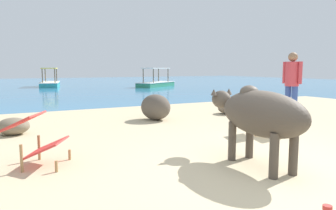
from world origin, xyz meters
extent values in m
cube|color=#CCB78E|center=(0.00, 0.00, 0.02)|extent=(18.00, 14.00, 0.04)
cube|color=teal|center=(0.00, 22.00, 0.00)|extent=(60.00, 36.00, 0.03)
cylinder|color=#4C4238|center=(-0.23, 0.74, 0.30)|extent=(0.11, 0.11, 0.53)
cylinder|color=#4C4238|center=(0.06, 0.72, 0.30)|extent=(0.11, 0.11, 0.53)
cylinder|color=#4C4238|center=(-0.28, -0.05, 0.30)|extent=(0.11, 0.11, 0.53)
cylinder|color=#4C4238|center=(0.02, -0.07, 0.30)|extent=(0.11, 0.11, 0.53)
ellipsoid|color=#4C4238|center=(-0.11, 0.33, 0.73)|extent=(0.62, 1.47, 0.57)
ellipsoid|color=#4C4238|center=(-0.06, 1.22, 0.82)|extent=(0.25, 0.40, 0.27)
cone|color=#4C4238|center=(-0.19, 1.23, 0.94)|extent=(0.10, 0.10, 0.10)
cone|color=#4C4238|center=(0.08, 1.22, 0.94)|extent=(0.10, 0.10, 0.10)
ellipsoid|color=#4C4238|center=(-0.09, 0.59, 0.97)|extent=(0.24, 0.28, 0.19)
cylinder|color=red|center=(-1.96, -1.89, 0.81)|extent=(0.03, 0.03, 0.02)
cylinder|color=#A37A4C|center=(-2.19, 1.78, 0.11)|extent=(0.04, 0.04, 0.14)
cylinder|color=#A37A4C|center=(-2.43, 1.32, 0.11)|extent=(0.04, 0.04, 0.14)
cylinder|color=#A37A4C|center=(-2.56, 1.97, 0.21)|extent=(0.04, 0.04, 0.34)
cylinder|color=#A37A4C|center=(-2.80, 1.51, 0.21)|extent=(0.04, 0.04, 0.34)
cube|color=red|center=(-2.49, 1.65, 0.28)|extent=(0.62, 0.66, 0.21)
cube|color=red|center=(-2.77, 1.79, 0.61)|extent=(0.65, 0.68, 0.23)
cylinder|color=#A37A4C|center=(1.71, 1.41, 0.11)|extent=(0.04, 0.04, 0.14)
cylinder|color=#A37A4C|center=(1.19, 1.33, 0.11)|extent=(0.04, 0.04, 0.14)
cylinder|color=#A37A4C|center=(1.65, 1.82, 0.21)|extent=(0.04, 0.04, 0.34)
cylinder|color=#A37A4C|center=(1.13, 1.74, 0.21)|extent=(0.04, 0.04, 0.34)
cube|color=silver|center=(1.42, 1.58, 0.28)|extent=(0.58, 0.50, 0.21)
cube|color=silver|center=(1.37, 1.89, 0.61)|extent=(0.58, 0.54, 0.23)
cylinder|color=#334C99|center=(3.18, 2.64, 0.45)|extent=(0.14, 0.14, 0.82)
cylinder|color=#334C99|center=(3.16, 2.82, 0.45)|extent=(0.14, 0.14, 0.82)
cylinder|color=#CC3D47|center=(3.17, 2.73, 1.15)|extent=(0.32, 0.32, 0.58)
cylinder|color=#CC3D47|center=(3.20, 2.52, 1.18)|extent=(0.09, 0.09, 0.52)
cylinder|color=#CC3D47|center=(3.15, 2.94, 1.18)|extent=(0.09, 0.09, 0.52)
sphere|color=#997051|center=(3.17, 2.73, 1.55)|extent=(0.22, 0.22, 0.22)
ellipsoid|color=#6B5B4C|center=(2.49, 4.24, 0.20)|extent=(0.80, 0.82, 0.32)
ellipsoid|color=#756651|center=(-2.82, 3.95, 0.20)|extent=(0.74, 0.71, 0.32)
ellipsoid|color=brown|center=(0.28, 4.25, 0.35)|extent=(0.82, 0.95, 0.62)
cube|color=#338E66|center=(6.40, 17.07, 0.16)|extent=(3.56, 3.01, 0.28)
cube|color=white|center=(6.40, 17.07, 0.32)|extent=(3.65, 3.09, 0.04)
cylinder|color=brown|center=(5.75, 16.12, 0.77)|extent=(0.06, 0.06, 0.95)
cylinder|color=brown|center=(5.30, 16.75, 0.77)|extent=(0.06, 0.06, 0.95)
cylinder|color=brown|center=(7.50, 17.39, 0.77)|extent=(0.06, 0.06, 0.95)
cylinder|color=brown|center=(7.05, 18.02, 0.77)|extent=(0.06, 0.06, 0.95)
cube|color=silver|center=(6.40, 17.07, 1.28)|extent=(2.59, 2.24, 0.06)
cube|color=teal|center=(-0.09, 20.50, 0.16)|extent=(1.78, 3.74, 0.28)
cube|color=white|center=(-0.09, 20.50, 0.32)|extent=(1.84, 3.83, 0.04)
cylinder|color=brown|center=(0.08, 19.37, 0.77)|extent=(0.06, 0.06, 0.95)
cylinder|color=brown|center=(-0.67, 19.52, 0.77)|extent=(0.06, 0.06, 0.95)
cylinder|color=brown|center=(0.50, 21.49, 0.77)|extent=(0.06, 0.06, 0.95)
cylinder|color=brown|center=(-0.26, 21.64, 0.77)|extent=(0.06, 0.06, 0.95)
cube|color=#EFD14C|center=(-0.09, 20.50, 1.28)|extent=(1.40, 2.65, 0.06)
camera|label=1|loc=(-2.94, -2.55, 1.29)|focal=33.59mm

